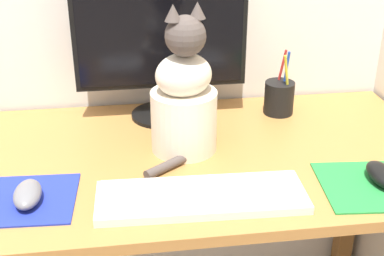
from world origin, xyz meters
TOP-DOWN VIEW (x-y plane):
  - desk at (0.00, 0.00)m, footprint 1.27×0.64m
  - monitor at (-0.02, 0.22)m, footprint 0.45×0.17m
  - keyboard at (0.02, -0.20)m, footprint 0.43×0.16m
  - mousepad_left at (-0.34, -0.15)m, footprint 0.22×0.20m
  - mousepad_right at (0.40, -0.20)m, footprint 0.25×0.22m
  - computer_mouse_left at (-0.32, -0.16)m, footprint 0.06×0.10m
  - computer_mouse_right at (0.42, -0.19)m, footprint 0.06×0.11m
  - cat at (0.02, 0.03)m, footprint 0.20×0.24m
  - pen_cup at (0.30, 0.20)m, footprint 0.08×0.08m

SIDE VIEW (x-z plane):
  - desk at x=0.00m, z-range 0.26..1.00m
  - mousepad_left at x=-0.34m, z-range 0.74..0.74m
  - mousepad_right at x=0.40m, z-range 0.74..0.74m
  - keyboard at x=0.02m, z-range 0.74..0.76m
  - computer_mouse_right at x=0.42m, z-range 0.74..0.78m
  - computer_mouse_left at x=-0.32m, z-range 0.74..0.78m
  - pen_cup at x=0.30m, z-range 0.70..0.87m
  - cat at x=0.02m, z-range 0.69..1.05m
  - monitor at x=-0.02m, z-range 0.75..1.13m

